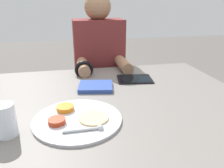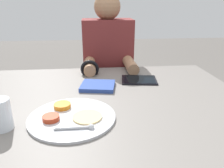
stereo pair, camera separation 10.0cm
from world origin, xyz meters
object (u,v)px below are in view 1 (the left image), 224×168
(red_notebook, at_px, (96,87))
(person_diner, at_px, (99,84))
(thali_tray, at_px, (77,119))
(tablet_device, at_px, (135,79))
(drinking_glass, at_px, (5,120))

(red_notebook, height_order, person_diner, person_diner)
(thali_tray, bearing_deg, tablet_device, 48.21)
(person_diner, height_order, drinking_glass, person_diner)
(thali_tray, distance_m, tablet_device, 0.52)
(red_notebook, xyz_separation_m, person_diner, (0.09, 0.48, -0.18))
(thali_tray, bearing_deg, person_diner, 75.73)
(red_notebook, height_order, tablet_device, red_notebook)
(person_diner, distance_m, drinking_glass, 0.96)
(tablet_device, distance_m, drinking_glass, 0.72)
(thali_tray, distance_m, red_notebook, 0.32)
(thali_tray, xyz_separation_m, drinking_glass, (-0.23, -0.05, 0.05))
(thali_tray, height_order, red_notebook, thali_tray)
(thali_tray, xyz_separation_m, tablet_device, (0.34, 0.38, -0.00))
(red_notebook, height_order, drinking_glass, drinking_glass)
(thali_tray, xyz_separation_m, person_diner, (0.20, 0.78, -0.18))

